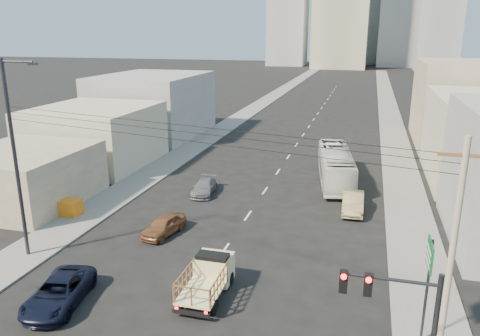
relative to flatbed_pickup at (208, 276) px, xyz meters
The scene contains 24 objects.
ground 3.04m from the flatbed_pickup, 104.54° to the right, with size 420.00×420.00×0.00m, color black.
sidewalk_left 68.41m from the flatbed_pickup, 100.50° to the left, with size 3.50×180.00×0.12m, color slate.
sidewalk_right 68.16m from the flatbed_pickup, 80.68° to the left, with size 3.50×180.00×0.12m, color slate.
lane_dashes 50.27m from the flatbed_pickup, 90.81° to the left, with size 0.15×104.00×0.01m.
flatbed_pickup is the anchor object (origin of this frame).
navy_pickup 7.55m from the flatbed_pickup, 157.31° to the right, with size 2.30×5.00×1.39m, color black.
city_bus 21.98m from the flatbed_pickup, 76.88° to the left, with size 2.65×11.33×3.15m, color silver.
sedan_brown 8.43m from the flatbed_pickup, 130.07° to the left, with size 1.57×3.89×1.33m, color brown.
sedan_tan 15.80m from the flatbed_pickup, 64.18° to the left, with size 1.56×4.49×1.48m, color #948357.
sedan_grey 16.09m from the flatbed_pickup, 110.25° to the left, with size 1.67×4.12×1.20m, color slate.
traffic_signal 11.40m from the flatbed_pickup, 34.62° to the right, with size 3.23×0.35×6.00m.
green_sign 10.85m from the flatbed_pickup, ahead, with size 0.18×1.60×5.00m.
utility_pole 12.13m from the flatbed_pickup, 19.16° to the right, with size 1.80×0.24×10.00m.
streetlamp_left 13.29m from the flatbed_pickup, behind, with size 2.36×0.25×12.00m.
overhead_wires 8.00m from the flatbed_pickup, 119.74° to the right, with size 23.01×5.02×0.72m.
crate_stack 15.70m from the flatbed_pickup, 150.87° to the left, with size 1.80×1.20×1.14m.
bldg_right_far 45.71m from the flatbed_pickup, 64.94° to the left, with size 12.00×16.00×10.00m, color gray.
bldg_left_near 20.90m from the flatbed_pickup, 153.69° to the left, with size 9.00×10.00×4.40m, color gray.
bldg_left_mid 29.05m from the flatbed_pickup, 132.85° to the left, with size 11.00×12.00×6.00m, color beige.
bldg_left_far 41.61m from the flatbed_pickup, 119.14° to the left, with size 12.00×16.00×8.00m, color gray.
midrise_ne 184.04m from the flatbed_pickup, 84.58° to the left, with size 16.00×16.00×40.00m, color #9A9CA2.
midrise_nw 179.96m from the flatbed_pickup, 98.57° to the left, with size 15.00×15.00×34.00m, color #9A9CA2.
midrise_back 198.43m from the flatbed_pickup, 88.46° to the left, with size 18.00×18.00×44.00m, color gray.
midrise_east 165.38m from the flatbed_pickup, 79.77° to the left, with size 14.00×14.00×28.00m, color #9A9CA2.
Camera 1 is at (8.16, -17.92, 13.35)m, focal length 35.00 mm.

